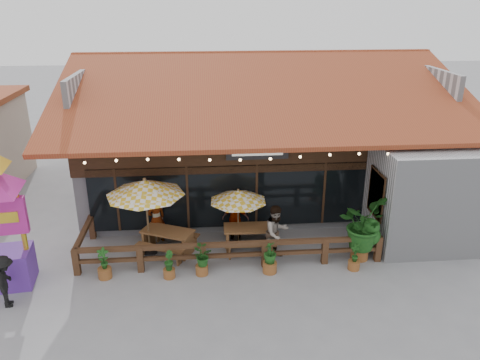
{
  "coord_description": "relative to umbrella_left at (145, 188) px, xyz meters",
  "views": [
    {
      "loc": [
        -2.43,
        -13.68,
        8.23
      ],
      "look_at": [
        -1.14,
        1.5,
        2.27
      ],
      "focal_mm": 35.0,
      "sensor_mm": 36.0,
      "label": 1
    }
  ],
  "objects": [
    {
      "name": "ground",
      "position": [
        4.32,
        -0.66,
        -2.43
      ],
      "size": [
        100.0,
        100.0,
        0.0
      ],
      "primitive_type": "plane",
      "color": "gray",
      "rests_on": "ground"
    },
    {
      "name": "restaurant_building",
      "position": [
        4.59,
        5.95,
        -0.22
      ],
      "size": [
        15.5,
        14.73,
        6.09
      ],
      "color": "#B7B7BC",
      "rests_on": "ground"
    },
    {
      "name": "patio_railing",
      "position": [
        2.07,
        -0.93,
        -1.81
      ],
      "size": [
        10.0,
        2.6,
        0.92
      ],
      "color": "#4D2E1B",
      "rests_on": "ground"
    },
    {
      "name": "umbrella_left",
      "position": [
        0.0,
        0.0,
        0.0
      ],
      "size": [
        2.8,
        2.8,
        2.78
      ],
      "color": "brown",
      "rests_on": "ground"
    },
    {
      "name": "umbrella_right",
      "position": [
        3.08,
        0.36,
        -0.56
      ],
      "size": [
        2.56,
        2.56,
        2.14
      ],
      "color": "brown",
      "rests_on": "ground"
    },
    {
      "name": "picnic_table_left",
      "position": [
        0.64,
        -0.01,
        -1.86
      ],
      "size": [
        2.21,
        2.09,
        0.84
      ],
      "color": "brown",
      "rests_on": "ground"
    },
    {
      "name": "picnic_table_right",
      "position": [
        3.44,
        0.0,
        -1.86
      ],
      "size": [
        1.79,
        1.55,
        0.84
      ],
      "color": "brown",
      "rests_on": "ground"
    },
    {
      "name": "tropical_plant",
      "position": [
        7.08,
        -0.98,
        -1.17
      ],
      "size": [
        2.02,
        2.08,
        2.19
      ],
      "color": "brown",
      "rests_on": "ground"
    },
    {
      "name": "diner_a",
      "position": [
        0.21,
        0.76,
        -1.5
      ],
      "size": [
        0.81,
        0.74,
        1.85
      ],
      "primitive_type": "imported",
      "rotation": [
        0.0,
        0.0,
        3.72
      ],
      "color": "#382011",
      "rests_on": "ground"
    },
    {
      "name": "diner_b",
      "position": [
        4.27,
        -0.71,
        -1.47
      ],
      "size": [
        1.17,
        1.09,
        1.92
      ],
      "primitive_type": "imported",
      "rotation": [
        0.0,
        0.0,
        0.51
      ],
      "color": "#382011",
      "rests_on": "ground"
    },
    {
      "name": "diner_c",
      "position": [
        3.02,
        0.75,
        -1.6
      ],
      "size": [
        1.03,
        0.59,
        1.64
      ],
      "primitive_type": "imported",
      "rotation": [
        0.0,
        0.0,
        2.93
      ],
      "color": "#382011",
      "rests_on": "ground"
    },
    {
      "name": "pedestrian",
      "position": [
        -3.73,
        -2.64,
        -1.64
      ],
      "size": [
        0.82,
        1.14,
        1.58
      ],
      "primitive_type": "imported",
      "rotation": [
        0.0,
        0.0,
        1.82
      ],
      "color": "black",
      "rests_on": "ground"
    },
    {
      "name": "planter_a",
      "position": [
        -1.26,
        -1.44,
        -1.99
      ],
      "size": [
        0.43,
        0.43,
        1.04
      ],
      "color": "brown",
      "rests_on": "ground"
    },
    {
      "name": "planter_b",
      "position": [
        0.75,
        -1.59,
        -2.01
      ],
      "size": [
        0.37,
        0.4,
        0.92
      ],
      "color": "brown",
      "rests_on": "ground"
    },
    {
      "name": "planter_c",
      "position": [
        1.77,
        -1.49,
        -1.88
      ],
      "size": [
        0.77,
        0.74,
        0.98
      ],
      "color": "brown",
      "rests_on": "ground"
    },
    {
      "name": "planter_d",
      "position": [
        3.94,
        -1.56,
        -1.89
      ],
      "size": [
        0.57,
        0.57,
        1.11
      ],
      "color": "brown",
      "rests_on": "ground"
    },
    {
      "name": "planter_e",
      "position": [
        6.68,
        -1.62,
        -2.04
      ],
      "size": [
        0.38,
        0.38,
        0.93
      ],
      "color": "brown",
      "rests_on": "ground"
    }
  ]
}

